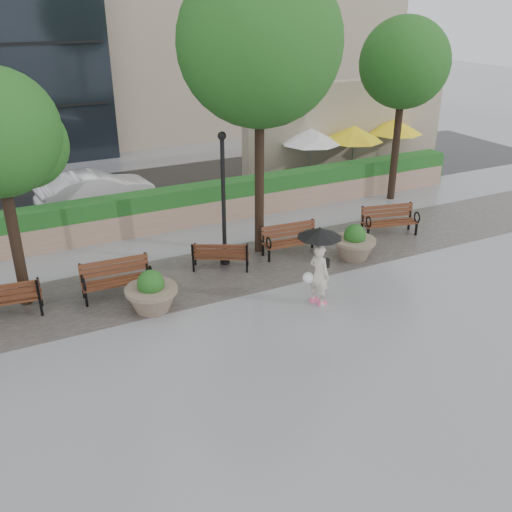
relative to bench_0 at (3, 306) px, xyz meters
name	(u,v)px	position (x,y,z in m)	size (l,w,h in m)	color
ground	(256,323)	(5.45, -3.08, -0.30)	(100.00, 100.00, 0.00)	gray
cobble_strip	(209,274)	(5.45, -0.08, -0.29)	(28.00, 3.20, 0.01)	#383330
hedge_wall	(164,210)	(5.45, 3.92, 0.37)	(24.00, 0.80, 1.35)	tan
cafe_wall	(347,127)	(14.95, 6.92, 1.70)	(10.00, 0.60, 4.00)	tan
cafe_hedge	(365,176)	(14.45, 4.72, 0.15)	(8.00, 0.50, 0.90)	#1C511B
asphalt_street	(133,195)	(5.45, 7.92, -0.30)	(40.00, 7.00, 0.00)	black
bench_0	(3,306)	(0.00, 0.00, 0.00)	(1.95, 0.97, 1.01)	brown
bench_1	(118,286)	(2.81, -0.18, -0.01)	(1.84, 0.81, 0.97)	brown
bench_2	(221,261)	(5.90, 0.11, -0.04)	(1.72, 1.33, 0.87)	brown
bench_3	(291,246)	(8.23, 0.07, -0.02)	(1.83, 0.86, 0.95)	brown
bench_4	(389,227)	(11.93, 0.01, -0.01)	(1.92, 1.10, 0.97)	brown
planter_left	(152,295)	(3.40, -1.32, 0.13)	(1.32, 1.32, 1.11)	#7F6B56
planter_right	(354,245)	(9.81, -0.98, 0.12)	(1.28, 1.28, 1.08)	#7F6B56
lamppost	(224,209)	(6.15, 0.39, 1.43)	(0.28, 0.28, 3.94)	black
tree_0	(3,137)	(0.74, 0.57, 4.00)	(3.14, 2.99, 5.92)	black
tree_1	(263,49)	(7.65, 0.87, 5.65)	(4.53, 4.53, 8.38)	black
tree_2	(406,66)	(14.57, 3.07, 4.65)	(3.35, 3.24, 6.71)	black
patio_umb_white	(311,136)	(12.62, 6.18, 1.69)	(2.50, 2.50, 2.30)	black
patio_umb_yellow_a	(354,134)	(14.51, 5.82, 1.69)	(2.50, 2.50, 2.30)	black
patio_umb_yellow_b	(395,126)	(17.00, 6.23, 1.69)	(2.50, 2.50, 2.30)	black
car_right	(96,191)	(3.85, 6.95, 0.40)	(1.49, 4.26, 1.40)	silver
pedestrian	(319,258)	(7.33, -2.85, 0.97)	(1.13, 1.13, 2.08)	beige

